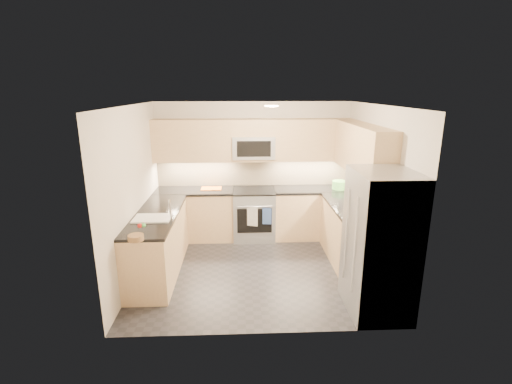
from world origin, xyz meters
name	(u,v)px	position (x,y,z in m)	size (l,w,h in m)	color
floor	(257,268)	(0.00, 0.00, 0.00)	(3.60, 3.20, 0.00)	#25252A
ceiling	(257,105)	(0.00, 0.00, 2.50)	(3.60, 3.20, 0.02)	beige
wall_back	(253,169)	(0.00, 1.60, 1.25)	(3.60, 0.02, 2.50)	beige
wall_front	(264,232)	(0.00, -1.60, 1.25)	(3.60, 0.02, 2.50)	beige
wall_left	(134,193)	(-1.80, 0.00, 1.25)	(0.02, 3.20, 2.50)	beige
wall_right	(377,190)	(1.80, 0.00, 1.25)	(0.02, 3.20, 2.50)	beige
base_cab_back_left	(195,215)	(-1.09, 1.30, 0.45)	(1.42, 0.60, 0.90)	#D9B483
base_cab_back_right	(311,213)	(1.09, 1.30, 0.45)	(1.42, 0.60, 0.90)	#D9B483
base_cab_right	(351,237)	(1.50, 0.15, 0.45)	(0.60, 1.70, 0.90)	#D9B483
base_cab_peninsula	(159,244)	(-1.50, 0.00, 0.45)	(0.60, 2.00, 0.90)	#D9B483
countertop_back_left	(194,191)	(-1.09, 1.30, 0.92)	(1.42, 0.63, 0.04)	black
countertop_back_right	(312,189)	(1.09, 1.30, 0.92)	(1.42, 0.63, 0.04)	black
countertop_right	(353,209)	(1.50, 0.15, 0.92)	(0.63, 1.70, 0.04)	black
countertop_peninsula	(156,214)	(-1.50, 0.00, 0.92)	(0.63, 2.00, 0.04)	black
upper_cab_back	(253,140)	(0.00, 1.43, 1.83)	(3.60, 0.35, 0.75)	#D9B483
upper_cab_right	(362,150)	(1.62, 0.28, 1.83)	(0.35, 1.95, 0.75)	#D9B483
backsplash_back	(253,172)	(0.00, 1.60, 1.20)	(3.60, 0.01, 0.51)	tan
backsplash_right	(366,186)	(1.80, 0.45, 1.20)	(0.01, 2.30, 0.51)	tan
gas_range	(254,214)	(0.00, 1.28, 0.46)	(0.76, 0.65, 0.91)	#9CA0A3
range_cooktop	(254,191)	(0.00, 1.28, 0.92)	(0.76, 0.65, 0.03)	black
oven_door_glass	(255,221)	(0.00, 0.95, 0.45)	(0.62, 0.02, 0.45)	black
oven_handle	(255,207)	(0.00, 0.93, 0.72)	(0.02, 0.02, 0.60)	#B2B5BA
microwave	(253,147)	(0.00, 1.40, 1.70)	(0.76, 0.40, 0.40)	#A0A3A8
microwave_door	(254,149)	(0.00, 1.20, 1.70)	(0.60, 0.01, 0.28)	black
refrigerator	(380,243)	(1.45, -1.15, 0.90)	(0.70, 0.90, 1.80)	#919498
fridge_handle_left	(355,246)	(1.08, -1.33, 0.95)	(0.02, 0.02, 1.20)	#B2B5BA
fridge_handle_right	(346,234)	(1.08, -0.97, 0.95)	(0.02, 0.02, 1.20)	#B2B5BA
sink_basin	(153,223)	(-1.50, -0.25, 0.88)	(0.52, 0.38, 0.16)	white
faucet	(170,209)	(-1.24, -0.25, 1.08)	(0.03, 0.03, 0.28)	silver
utensil_bowl	(339,185)	(1.58, 1.24, 1.02)	(0.27, 0.27, 0.15)	#57AC49
cutting_board	(211,188)	(-0.78, 1.36, 0.95)	(0.37, 0.26, 0.01)	orange
fruit_basket	(136,238)	(-1.52, -1.02, 0.97)	(0.19, 0.19, 0.07)	olive
fruit_apple	(140,226)	(-1.52, -0.82, 1.05)	(0.06, 0.06, 0.06)	red
fruit_pear	(144,225)	(-1.48, -0.81, 1.05)	(0.06, 0.06, 0.06)	#50BC58
dish_towel_check	(252,216)	(-0.04, 0.91, 0.55)	(0.19, 0.02, 0.36)	white
dish_towel_blue	(267,216)	(0.22, 0.91, 0.55)	(0.16, 0.01, 0.30)	#2E4781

